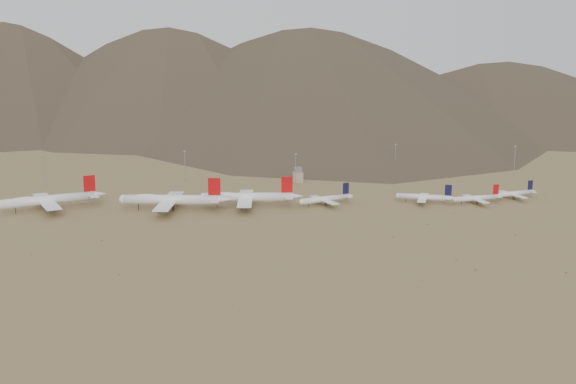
{
  "coord_description": "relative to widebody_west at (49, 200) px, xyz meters",
  "views": [
    {
      "loc": [
        -41.35,
        -451.29,
        113.74
      ],
      "look_at": [
        11.99,
        30.0,
        10.97
      ],
      "focal_mm": 45.0,
      "sensor_mm": 36.0,
      "label": 1
    }
  ],
  "objects": [
    {
      "name": "mast_far_west",
      "position": [
        -21.39,
        86.72,
        6.72
      ],
      "size": [
        2.0,
        0.6,
        25.7
      ],
      "color": "gray",
      "rests_on": "ground"
    },
    {
      "name": "control_tower",
      "position": [
        179.89,
        80.75,
        -2.17
      ],
      "size": [
        8.0,
        8.0,
        12.0
      ],
      "color": "tan",
      "rests_on": "ground"
    },
    {
      "name": "desert_scrub",
      "position": [
        182.76,
        -130.54,
        -7.17
      ],
      "size": [
        430.87,
        173.14,
        0.81
      ],
      "color": "brown",
      "rests_on": "ground"
    },
    {
      "name": "mast_centre",
      "position": [
        176.3,
        66.33,
        6.72
      ],
      "size": [
        2.0,
        0.6,
        25.7
      ],
      "color": "gray",
      "rests_on": "ground"
    },
    {
      "name": "mast_west",
      "position": [
        88.96,
        89.86,
        6.72
      ],
      "size": [
        2.0,
        0.6,
        25.7
      ],
      "color": "gray",
      "rests_on": "ground"
    },
    {
      "name": "narrowbody_a",
      "position": [
        189.24,
        -5.85,
        -2.74
      ],
      "size": [
        42.11,
        31.58,
        14.64
      ],
      "rotation": [
        0.0,
        0.0,
        0.37
      ],
      "color": "white",
      "rests_on": "ground"
    },
    {
      "name": "widebody_centre",
      "position": [
        82.65,
        -10.47,
        0.39
      ],
      "size": [
        76.58,
        59.59,
        22.85
      ],
      "rotation": [
        0.0,
        0.0,
        -0.14
      ],
      "color": "white",
      "rests_on": "ground"
    },
    {
      "name": "narrowbody_c",
      "position": [
        295.95,
        -12.8,
        -3.2
      ],
      "size": [
        39.72,
        29.01,
        13.21
      ],
      "rotation": [
        0.0,
        0.0,
        0.18
      ],
      "color": "white",
      "rests_on": "ground"
    },
    {
      "name": "ground",
      "position": [
        149.89,
        -39.25,
        -7.49
      ],
      "size": [
        3000.0,
        3000.0,
        0.0
      ],
      "primitive_type": "plane",
      "color": "#9C8151",
      "rests_on": "ground"
    },
    {
      "name": "narrowbody_d",
      "position": [
        328.31,
        -0.44,
        -3.32
      ],
      "size": [
        37.92,
        28.06,
        12.83
      ],
      "rotation": [
        0.0,
        0.0,
        0.27
      ],
      "color": "white",
      "rests_on": "ground"
    },
    {
      "name": "mast_far_east",
      "position": [
        366.29,
        88.34,
        6.72
      ],
      "size": [
        2.0,
        0.6,
        25.7
      ],
      "color": "gray",
      "rests_on": "ground"
    },
    {
      "name": "narrowbody_b",
      "position": [
        259.87,
        -7.41,
        -2.85
      ],
      "size": [
        41.2,
        30.88,
        14.31
      ],
      "rotation": [
        0.0,
        0.0,
        -0.37
      ],
      "color": "white",
      "rests_on": "ground"
    },
    {
      "name": "widebody_east",
      "position": [
        134.33,
        -5.35,
        -0.16
      ],
      "size": [
        71.49,
        55.22,
        21.24
      ],
      "rotation": [
        0.0,
        0.0,
        -0.09
      ],
      "color": "white",
      "rests_on": "ground"
    },
    {
      "name": "mast_east",
      "position": [
        268.12,
        109.58,
        6.72
      ],
      "size": [
        2.0,
        0.6,
        25.7
      ],
      "color": "gray",
      "rests_on": "ground"
    },
    {
      "name": "mountain_ridge",
      "position": [
        149.89,
        860.75,
        142.51
      ],
      "size": [
        4400.0,
        1000.0,
        300.0
      ],
      "color": "brown",
      "rests_on": "ground"
    },
    {
      "name": "widebody_west",
      "position": [
        0.0,
        0.0,
        0.0
      ],
      "size": [
        69.18,
        55.45,
        21.72
      ],
      "rotation": [
        0.0,
        0.0,
        0.38
      ],
      "color": "white",
      "rests_on": "ground"
    }
  ]
}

